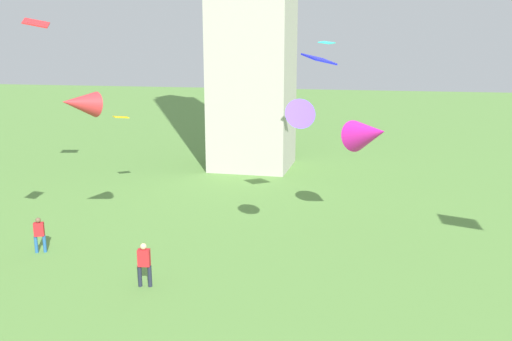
{
  "coord_description": "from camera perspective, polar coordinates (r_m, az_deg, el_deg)",
  "views": [
    {
      "loc": [
        4.41,
        2.4,
        8.67
      ],
      "look_at": [
        0.0,
        21.48,
        4.16
      ],
      "focal_mm": 37.02,
      "sensor_mm": 36.0,
      "label": 1
    }
  ],
  "objects": [
    {
      "name": "kite_flying_1",
      "position": [
        23.49,
        -18.53,
        6.91
      ],
      "size": [
        1.8,
        2.01,
        1.31
      ],
      "rotation": [
        0.0,
        0.0,
        5.76
      ],
      "color": "red"
    },
    {
      "name": "kite_flying_2",
      "position": [
        32.12,
        -14.39,
        5.62
      ],
      "size": [
        1.02,
        1.0,
        0.14
      ],
      "rotation": [
        0.0,
        0.0,
        0.75
      ],
      "color": "yellow"
    },
    {
      "name": "person_2",
      "position": [
        24.87,
        -22.37,
        -6.25
      ],
      "size": [
        0.47,
        0.39,
        1.59
      ],
      "rotation": [
        0.0,
        0.0,
        3.57
      ],
      "color": "#235693",
      "rests_on": "ground_plane"
    },
    {
      "name": "kite_flying_6",
      "position": [
        20.95,
        4.34,
        5.55
      ],
      "size": [
        1.79,
        2.25,
        1.71
      ],
      "rotation": [
        0.0,
        0.0,
        3.5
      ],
      "color": "#4423C8"
    },
    {
      "name": "kite_flying_9",
      "position": [
        29.69,
        7.66,
        13.54
      ],
      "size": [
        0.9,
        1.1,
        0.19
      ],
      "rotation": [
        0.0,
        0.0,
        1.3
      ],
      "color": "#2FD9D4"
    },
    {
      "name": "kite_flying_11",
      "position": [
        34.52,
        -22.68,
        14.49
      ],
      "size": [
        1.61,
        1.48,
        0.66
      ],
      "rotation": [
        0.0,
        0.0,
        3.61
      ],
      "color": "red"
    },
    {
      "name": "kite_flying_3",
      "position": [
        23.98,
        6.85,
        11.85
      ],
      "size": [
        1.6,
        1.71,
        0.54
      ],
      "rotation": [
        0.0,
        0.0,
        0.9
      ],
      "color": "#1B1FD9"
    },
    {
      "name": "kite_flying_8",
      "position": [
        24.76,
        12.08,
        3.9
      ],
      "size": [
        2.75,
        2.81,
        1.97
      ],
      "rotation": [
        0.0,
        0.0,
        0.74
      ],
      "color": "#D91D9E"
    },
    {
      "name": "person_0",
      "position": [
        20.27,
        -12.0,
        -9.66
      ],
      "size": [
        0.52,
        0.33,
        1.71
      ],
      "rotation": [
        0.0,
        0.0,
        0.18
      ],
      "color": "#1E2333",
      "rests_on": "ground_plane"
    }
  ]
}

